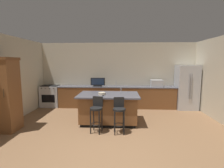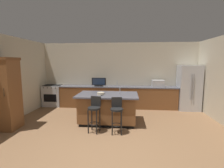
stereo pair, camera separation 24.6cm
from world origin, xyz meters
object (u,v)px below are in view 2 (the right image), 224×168
cabinet_tower (7,92)px  cell_phone (103,94)px  kitchen_island (108,108)px  refrigerator (189,88)px  range_oven (53,95)px  microwave (158,84)px  tv_remote (102,95)px  bar_stool_left (94,111)px  tv_monitor (99,82)px  fruit_bowl (101,94)px  bar_stool_right (117,112)px

cabinet_tower → cell_phone: cabinet_tower is taller
kitchen_island → refrigerator: (3.09, 1.79, 0.43)m
range_oven → cell_phone: 3.14m
microwave → tv_remote: size_ratio=2.82×
range_oven → microwave: microwave is taller
range_oven → bar_stool_left: (2.38, -2.60, 0.13)m
tv_monitor → fruit_bowl: size_ratio=2.76×
refrigerator → fruit_bowl: (-3.29, -1.93, 0.06)m
kitchen_island → fruit_bowl: size_ratio=8.72×
tv_monitor → bar_stool_left: 2.61m
range_oven → cell_phone: size_ratio=6.19×
refrigerator → bar_stool_left: size_ratio=1.84×
kitchen_island → cell_phone: cell_phone is taller
cabinet_tower → cell_phone: size_ratio=13.75×
tv_remote → microwave: bearing=39.5°
range_oven → tv_remote: size_ratio=5.46×
fruit_bowl → bar_stool_left: bearing=-97.4°
bar_stool_left → cell_phone: 0.84m
refrigerator → tv_monitor: 3.68m
kitchen_island → bar_stool_left: bar_stool_left is taller
refrigerator → cabinet_tower: 6.43m
cabinet_tower → tv_remote: bearing=11.9°
microwave → cell_phone: (-2.03, -1.83, -0.12)m
cell_phone → cabinet_tower: bearing=-138.4°
cell_phone → tv_remote: tv_remote is taller
range_oven → fruit_bowl: 3.21m
microwave → cell_phone: bearing=-138.0°
kitchen_island → tv_remote: tv_remote is taller
refrigerator → range_oven: size_ratio=1.95×
kitchen_island → cell_phone: 0.48m
kitchen_island → microwave: (1.88, 1.85, 0.57)m
cabinet_tower → bar_stool_left: bearing=0.3°
range_oven → bar_stool_right: (3.00, -2.62, 0.12)m
refrigerator → tv_monitor: (-3.68, 0.01, 0.17)m
tv_remote → fruit_bowl: bearing=117.5°
kitchen_island → cabinet_tower: cabinet_tower is taller
tv_monitor → cell_phone: 1.84m
range_oven → bar_stool_right: 3.99m
bar_stool_right → fruit_bowl: 0.92m
cabinet_tower → cell_phone: (2.65, 0.78, -0.14)m
range_oven → kitchen_island: bearing=-34.8°
range_oven → cell_phone: cell_phone is taller
kitchen_island → bar_stool_left: 0.81m
refrigerator → bar_stool_left: 4.23m
bar_stool_left → refrigerator: bearing=48.4°
refrigerator → tv_monitor: refrigerator is taller
fruit_bowl → bar_stool_right: bearing=-49.7°
kitchen_island → fruit_bowl: 0.55m
bar_stool_left → cell_phone: bearing=92.3°
range_oven → tv_remote: 3.27m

